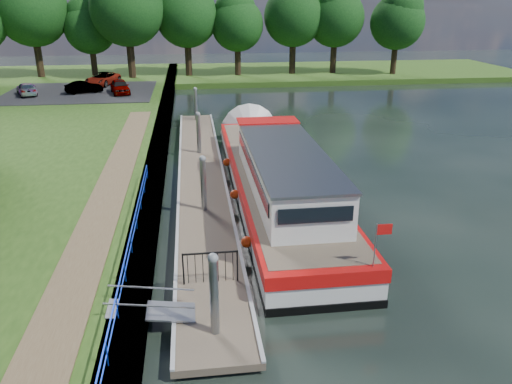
{
  "coord_description": "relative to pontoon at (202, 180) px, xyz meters",
  "views": [
    {
      "loc": [
        -0.39,
        -12.44,
        9.36
      ],
      "look_at": [
        2.27,
        7.79,
        1.4
      ],
      "focal_mm": 35.0,
      "sensor_mm": 36.0,
      "label": 1
    }
  ],
  "objects": [
    {
      "name": "car_a",
      "position": [
        -6.99,
        23.55,
        1.31
      ],
      "size": [
        2.41,
        4.14,
        1.32
      ],
      "primitive_type": "imported",
      "rotation": [
        0.0,
        0.0,
        0.23
      ],
      "color": "#999999",
      "rests_on": "carpark"
    },
    {
      "name": "blue_fence",
      "position": [
        -2.75,
        -10.0,
        1.13
      ],
      "size": [
        0.04,
        18.04,
        0.72
      ],
      "color": "#0C2DBF",
      "rests_on": "riverbank"
    },
    {
      "name": "ground",
      "position": [
        0.0,
        -13.0,
        -0.18
      ],
      "size": [
        160.0,
        160.0,
        0.0
      ],
      "primitive_type": "plane",
      "color": "black",
      "rests_on": "ground"
    },
    {
      "name": "horizon_trees",
      "position": [
        -1.61,
        35.68,
        7.76
      ],
      "size": [
        54.38,
        10.03,
        12.87
      ],
      "color": "#332316",
      "rests_on": "ground"
    },
    {
      "name": "car_c",
      "position": [
        -15.56,
        23.87,
        1.22
      ],
      "size": [
        2.9,
        4.19,
        1.13
      ],
      "primitive_type": "imported",
      "rotation": [
        0.0,
        0.0,
        3.52
      ],
      "color": "#999999",
      "rests_on": "carpark"
    },
    {
      "name": "car_b",
      "position": [
        -10.47,
        24.27,
        1.22
      ],
      "size": [
        3.63,
        2.27,
        1.13
      ],
      "primitive_type": "imported",
      "rotation": [
        0.0,
        0.0,
        1.91
      ],
      "color": "#999999",
      "rests_on": "carpark"
    },
    {
      "name": "car_d",
      "position": [
        -9.38,
        28.75,
        1.31
      ],
      "size": [
        3.6,
        5.16,
        1.31
      ],
      "primitive_type": "imported",
      "rotation": [
        0.0,
        0.0,
        -0.33
      ],
      "color": "#999999",
      "rests_on": "carpark"
    },
    {
      "name": "carpark",
      "position": [
        -11.0,
        25.0,
        0.62
      ],
      "size": [
        14.0,
        12.0,
        0.06
      ],
      "primitive_type": "cube",
      "color": "black",
      "rests_on": "riverbank"
    },
    {
      "name": "barge",
      "position": [
        3.6,
        -2.06,
        0.9
      ],
      "size": [
        4.36,
        21.15,
        4.78
      ],
      "color": "black",
      "rests_on": "ground"
    },
    {
      "name": "bank_edge",
      "position": [
        -2.55,
        2.0,
        0.2
      ],
      "size": [
        1.1,
        90.0,
        0.78
      ],
      "primitive_type": "cube",
      "color": "#473D2D",
      "rests_on": "ground"
    },
    {
      "name": "mooring_piles",
      "position": [
        0.0,
        0.0,
        1.1
      ],
      "size": [
        0.3,
        27.3,
        3.55
      ],
      "color": "gray",
      "rests_on": "ground"
    },
    {
      "name": "gangway",
      "position": [
        -1.85,
        -12.5,
        0.44
      ],
      "size": [
        2.58,
        1.0,
        0.92
      ],
      "color": "#A5A8AD",
      "rests_on": "ground"
    },
    {
      "name": "far_bank",
      "position": [
        12.0,
        39.0,
        0.12
      ],
      "size": [
        60.0,
        18.0,
        0.6
      ],
      "primitive_type": "cube",
      "color": "#294A15",
      "rests_on": "ground"
    },
    {
      "name": "pontoon",
      "position": [
        0.0,
        0.0,
        0.0
      ],
      "size": [
        2.5,
        30.0,
        0.56
      ],
      "color": "brown",
      "rests_on": "ground"
    },
    {
      "name": "footpath",
      "position": [
        -4.4,
        -5.0,
        0.62
      ],
      "size": [
        1.6,
        40.0,
        0.05
      ],
      "primitive_type": "cube",
      "color": "brown",
      "rests_on": "riverbank"
    },
    {
      "name": "gate_panel",
      "position": [
        -0.0,
        -10.8,
        0.97
      ],
      "size": [
        1.85,
        0.05,
        1.15
      ],
      "color": "black",
      "rests_on": "ground"
    }
  ]
}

